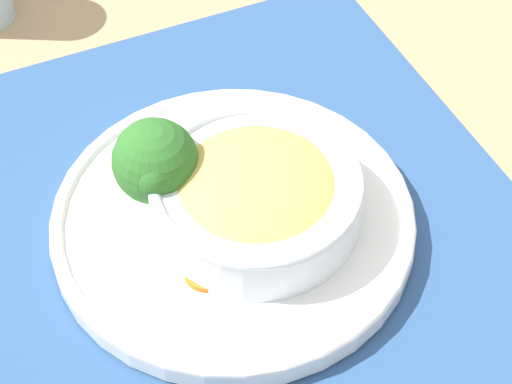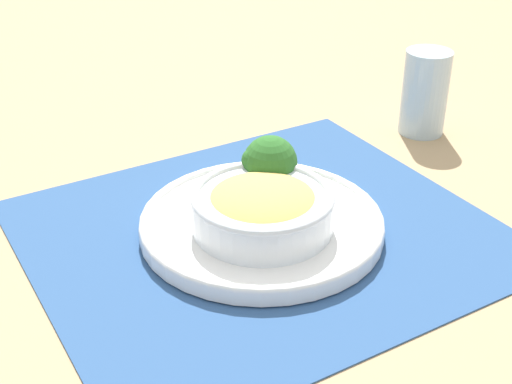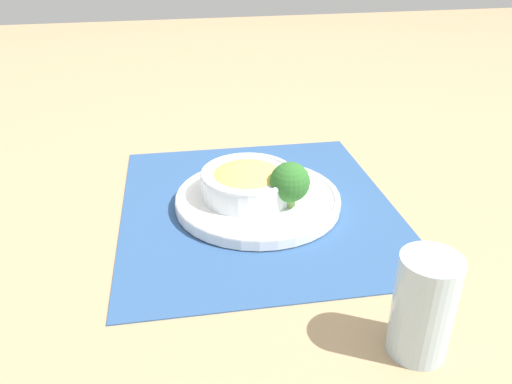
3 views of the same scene
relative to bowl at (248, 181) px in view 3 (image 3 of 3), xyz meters
name	(u,v)px [view 3 (image 3 of 3)]	position (x,y,z in m)	size (l,w,h in m)	color
ground_plane	(258,206)	(0.01, 0.02, -0.05)	(4.00, 4.00, 0.00)	tan
placemat	(258,205)	(0.01, 0.02, -0.04)	(0.53, 0.48, 0.00)	#2D5184
plate	(258,199)	(0.01, 0.02, -0.03)	(0.28, 0.28, 0.02)	white
bowl	(248,181)	(0.00, 0.00, 0.00)	(0.16, 0.16, 0.05)	silver
broccoli_floret	(290,182)	(0.05, 0.06, 0.02)	(0.07, 0.07, 0.08)	#84AD5B
carrot_slice_near	(275,182)	(-0.03, 0.05, -0.02)	(0.04, 0.04, 0.01)	orange
carrot_slice_middle	(266,181)	(-0.04, 0.04, -0.02)	(0.04, 0.04, 0.01)	orange
water_glass	(422,311)	(0.37, 0.12, 0.01)	(0.07, 0.07, 0.12)	silver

